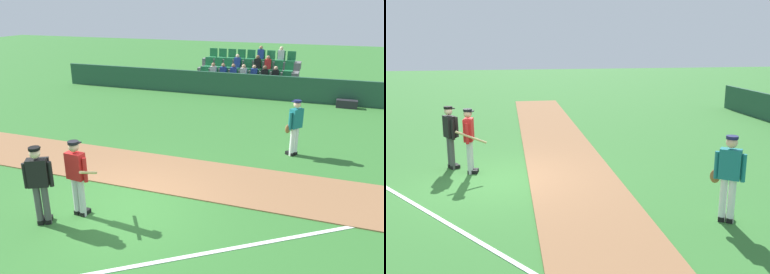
% 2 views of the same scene
% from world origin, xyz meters
% --- Properties ---
extents(ground_plane, '(80.00, 80.00, 0.00)m').
position_xyz_m(ground_plane, '(0.00, 0.00, 0.00)').
color(ground_plane, '#33702D').
extents(infield_dirt_path, '(28.00, 2.31, 0.03)m').
position_xyz_m(infield_dirt_path, '(0.00, 2.09, 0.01)').
color(infield_dirt_path, '#936642').
rests_on(infield_dirt_path, ground).
extents(foul_line_chalk, '(9.77, 7.13, 0.01)m').
position_xyz_m(foul_line_chalk, '(3.00, -0.50, 0.01)').
color(foul_line_chalk, white).
rests_on(foul_line_chalk, ground).
extents(dugout_fence, '(20.00, 0.16, 1.18)m').
position_xyz_m(dugout_fence, '(0.00, 11.78, 0.59)').
color(dugout_fence, '#234C38').
rests_on(dugout_fence, ground).
extents(stadium_bleachers, '(5.55, 2.95, 2.30)m').
position_xyz_m(stadium_bleachers, '(0.01, 13.63, 0.64)').
color(stadium_bleachers, slate).
rests_on(stadium_bleachers, ground).
extents(batter_red_jersey, '(0.66, 0.79, 1.76)m').
position_xyz_m(batter_red_jersey, '(-0.70, -0.57, 0.97)').
color(batter_red_jersey, silver).
rests_on(batter_red_jersey, ground).
extents(umpire_home_plate, '(0.54, 0.45, 1.76)m').
position_xyz_m(umpire_home_plate, '(-1.23, -1.12, 1.00)').
color(umpire_home_plate, '#4C4C4C').
rests_on(umpire_home_plate, ground).
extents(runner_teal_jersey, '(0.51, 0.55, 1.76)m').
position_xyz_m(runner_teal_jersey, '(3.39, 4.67, 0.96)').
color(runner_teal_jersey, white).
rests_on(runner_teal_jersey, ground).
extents(equipment_bag, '(0.90, 0.36, 0.36)m').
position_xyz_m(equipment_bag, '(5.11, 11.33, 0.18)').
color(equipment_bag, '#232328').
rests_on(equipment_bag, ground).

